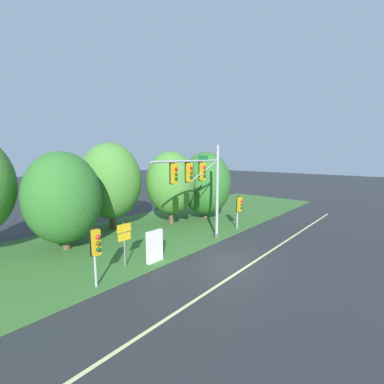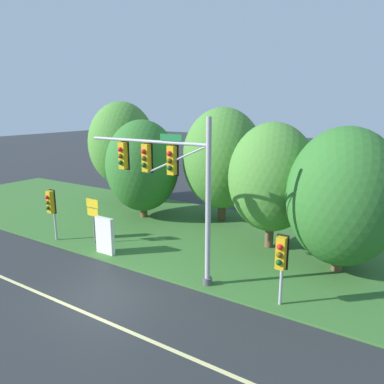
% 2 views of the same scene
% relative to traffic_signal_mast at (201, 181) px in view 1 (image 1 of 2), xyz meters
% --- Properties ---
extents(ground_plane, '(160.00, 160.00, 0.00)m').
position_rel_traffic_signal_mast_xyz_m(ground_plane, '(-1.12, -3.06, -4.60)').
color(ground_plane, '#282B2D').
extents(lane_stripe, '(36.00, 0.16, 0.01)m').
position_rel_traffic_signal_mast_xyz_m(lane_stripe, '(-1.12, -4.26, -4.60)').
color(lane_stripe, beige).
rests_on(lane_stripe, ground).
extents(grass_verge, '(48.00, 11.50, 0.10)m').
position_rel_traffic_signal_mast_xyz_m(grass_verge, '(-1.12, 5.19, -4.55)').
color(grass_verge, '#386B2D').
rests_on(grass_verge, ground).
extents(traffic_signal_mast, '(6.53, 0.49, 7.00)m').
position_rel_traffic_signal_mast_xyz_m(traffic_signal_mast, '(0.00, 0.00, 0.00)').
color(traffic_signal_mast, '#9EA0A5').
rests_on(traffic_signal_mast, grass_verge).
extents(pedestrian_signal_near_kerb, '(0.46, 0.55, 2.81)m').
position_rel_traffic_signal_mast_xyz_m(pedestrian_signal_near_kerb, '(5.12, -0.06, -2.50)').
color(pedestrian_signal_near_kerb, '#9EA0A5').
rests_on(pedestrian_signal_near_kerb, grass_verge).
extents(pedestrian_signal_further_along, '(0.46, 0.55, 2.92)m').
position_rel_traffic_signal_mast_xyz_m(pedestrian_signal_further_along, '(-7.93, -0.16, -2.41)').
color(pedestrian_signal_further_along, '#9EA0A5').
rests_on(pedestrian_signal_further_along, grass_verge).
extents(route_sign_post, '(0.88, 0.08, 2.55)m').
position_rel_traffic_signal_mast_xyz_m(route_sign_post, '(-5.73, 0.82, -2.78)').
color(route_sign_post, slate).
rests_on(route_sign_post, grass_verge).
extents(tree_left_of_mast, '(4.83, 4.83, 6.52)m').
position_rel_traffic_signal_mast_xyz_m(tree_left_of_mast, '(-6.71, 6.16, -1.01)').
color(tree_left_of_mast, brown).
rests_on(tree_left_of_mast, grass_verge).
extents(tree_behind_signpost, '(5.14, 5.14, 7.32)m').
position_rel_traffic_signal_mast_xyz_m(tree_behind_signpost, '(-1.88, 8.34, -0.41)').
color(tree_behind_signpost, '#4C3823').
rests_on(tree_behind_signpost, grass_verge).
extents(tree_mid_verge, '(4.53, 4.53, 6.62)m').
position_rel_traffic_signal_mast_xyz_m(tree_mid_verge, '(2.52, 5.54, -0.73)').
color(tree_mid_verge, brown).
rests_on(tree_mid_verge, grass_verge).
extents(tree_tall_centre, '(4.96, 4.96, 6.57)m').
position_rel_traffic_signal_mast_xyz_m(tree_tall_centre, '(6.25, 4.47, -1.04)').
color(tree_tall_centre, brown).
rests_on(tree_tall_centre, grass_verge).
extents(info_kiosk, '(1.10, 0.24, 1.90)m').
position_rel_traffic_signal_mast_xyz_m(info_kiosk, '(-4.16, 0.11, -3.56)').
color(info_kiosk, silver).
rests_on(info_kiosk, grass_verge).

